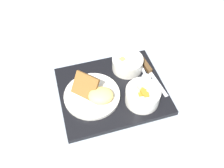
{
  "coord_description": "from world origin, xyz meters",
  "views": [
    {
      "loc": [
        0.07,
        0.54,
        0.73
      ],
      "look_at": [
        0.0,
        0.0,
        0.05
      ],
      "focal_mm": 38.0,
      "sensor_mm": 36.0,
      "label": 1
    }
  ],
  "objects_px": {
    "bowl_salad": "(143,95)",
    "plate_main": "(94,94)",
    "bowl_soup": "(128,63)",
    "spoon": "(145,74)",
    "knife": "(148,68)"
  },
  "relations": [
    {
      "from": "bowl_salad",
      "to": "plate_main",
      "type": "xyz_separation_m",
      "value": [
        0.17,
        -0.04,
        -0.02
      ]
    },
    {
      "from": "bowl_salad",
      "to": "bowl_soup",
      "type": "distance_m",
      "value": 0.17
    },
    {
      "from": "bowl_salad",
      "to": "spoon",
      "type": "distance_m",
      "value": 0.13
    },
    {
      "from": "plate_main",
      "to": "spoon",
      "type": "xyz_separation_m",
      "value": [
        -0.21,
        -0.08,
        -0.01
      ]
    },
    {
      "from": "bowl_salad",
      "to": "knife",
      "type": "height_order",
      "value": "bowl_salad"
    },
    {
      "from": "bowl_salad",
      "to": "plate_main",
      "type": "relative_size",
      "value": 0.6
    },
    {
      "from": "knife",
      "to": "spoon",
      "type": "bearing_deg",
      "value": -45.62
    },
    {
      "from": "bowl_soup",
      "to": "plate_main",
      "type": "relative_size",
      "value": 0.59
    },
    {
      "from": "bowl_salad",
      "to": "spoon",
      "type": "height_order",
      "value": "bowl_salad"
    },
    {
      "from": "bowl_salad",
      "to": "bowl_soup",
      "type": "bearing_deg",
      "value": -81.35
    },
    {
      "from": "plate_main",
      "to": "spoon",
      "type": "bearing_deg",
      "value": -159.51
    },
    {
      "from": "knife",
      "to": "spoon",
      "type": "xyz_separation_m",
      "value": [
        0.02,
        0.03,
        -0.0
      ]
    },
    {
      "from": "knife",
      "to": "plate_main",
      "type": "bearing_deg",
      "value": -79.81
    },
    {
      "from": "bowl_salad",
      "to": "plate_main",
      "type": "bearing_deg",
      "value": -12.65
    },
    {
      "from": "bowl_salad",
      "to": "spoon",
      "type": "xyz_separation_m",
      "value": [
        -0.04,
        -0.12,
        -0.03
      ]
    }
  ]
}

